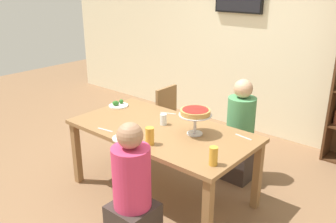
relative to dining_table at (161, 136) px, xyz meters
The scene contains 15 objects.
ground_plane 0.66m from the dining_table, ahead, with size 12.00×12.00×0.00m, color #846042.
rear_partition 2.32m from the dining_table, 90.00° to the left, with size 8.00×0.12×2.80m, color beige.
dining_table is the anchor object (origin of this frame).
diner_far_right 0.93m from the dining_table, 61.82° to the left, with size 0.34×0.34×1.15m.
diner_near_right 0.90m from the dining_table, 63.52° to the right, with size 0.34×0.34×1.15m.
chair_far_left 0.93m from the dining_table, 122.38° to the left, with size 0.40×0.40×0.87m.
deep_dish_pizza_stand 0.45m from the dining_table, 17.61° to the left, with size 0.31×0.31×0.25m.
salad_plate_near_diner 0.84m from the dining_table, 168.27° to the left, with size 0.22×0.22×0.07m.
salad_plate_far_diner 0.44m from the dining_table, 103.87° to the right, with size 0.21×0.21×0.06m.
beer_glass_amber_tall 0.86m from the dining_table, 19.68° to the right, with size 0.07×0.07×0.16m, color gold.
beer_glass_amber_short 0.40m from the dining_table, 64.63° to the right, with size 0.08×0.08×0.16m, color gold.
water_glass_clear_near 0.17m from the dining_table, 120.14° to the left, with size 0.07×0.07×0.11m, color white.
cutlery_fork_near 0.43m from the dining_table, 121.49° to the left, with size 0.18×0.02×0.01m, color silver.
cutlery_knife_near 0.80m from the dining_table, 25.31° to the left, with size 0.18×0.02×0.01m, color silver.
cutlery_fork_far 0.56m from the dining_table, 135.41° to the right, with size 0.18×0.02×0.01m, color silver.
Camera 1 is at (2.18, -2.45, 2.14)m, focal length 38.73 mm.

